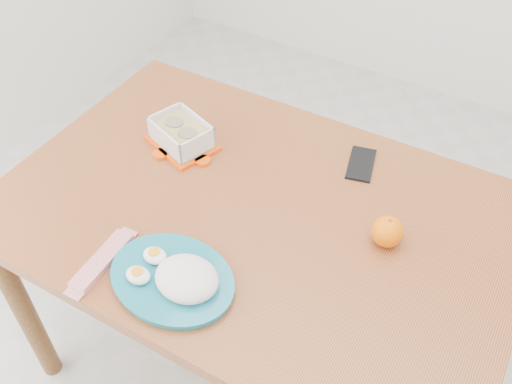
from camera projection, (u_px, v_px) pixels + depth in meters
The scene contains 7 objects.
ground at pixel (313, 356), 1.96m from camera, with size 3.50×3.50×0.00m, color #B7B7B2.
dining_table at pixel (256, 233), 1.49m from camera, with size 1.30×0.89×0.75m.
food_container at pixel (181, 134), 1.57m from camera, with size 0.22×0.19×0.08m.
orange_fruit at pixel (387, 232), 1.32m from camera, with size 0.08×0.08×0.08m, color #FE5905.
rice_plate at pixel (176, 277), 1.24m from camera, with size 0.31×0.31×0.08m.
candy_bar at pixel (102, 261), 1.30m from camera, with size 0.18×0.04×0.02m, color red.
smartphone at pixel (361, 164), 1.54m from camera, with size 0.07×0.13×0.01m, color black.
Camera 1 is at (0.34, -0.95, 1.79)m, focal length 40.00 mm.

